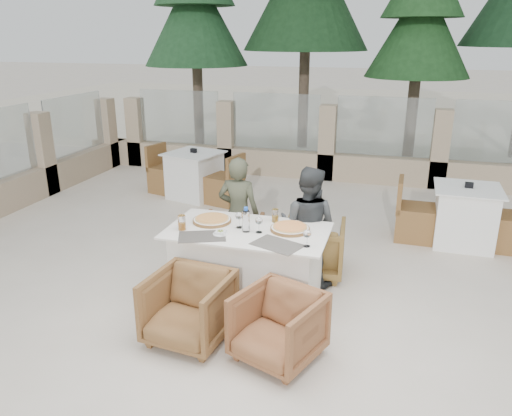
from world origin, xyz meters
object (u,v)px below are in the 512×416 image
(beer_glass_left, at_px, (182,223))
(diner_left, at_px, (239,213))
(armchair_far_left, at_px, (231,244))
(armchair_near_left, at_px, (189,308))
(pizza_left, at_px, (212,220))
(wine_glass_corner, at_px, (307,237))
(wine_glass_near, at_px, (259,224))
(armchair_near_right, at_px, (278,327))
(pizza_right, at_px, (290,228))
(olive_dish, at_px, (221,232))
(dining_table, at_px, (248,265))
(bg_table_b, at_px, (465,216))
(armchair_far_right, at_px, (314,248))
(diner_right, at_px, (308,226))
(wine_glass_centre, at_px, (239,219))
(beer_glass_right, at_px, (275,216))
(bg_table_a, at_px, (195,175))
(water_bottle, at_px, (246,219))

(beer_glass_left, bearing_deg, diner_left, 71.71)
(armchair_far_left, height_order, armchair_near_left, armchair_far_left)
(pizza_left, height_order, wine_glass_corner, wine_glass_corner)
(wine_glass_near, distance_m, armchair_near_right, 1.10)
(wine_glass_near, distance_m, armchair_far_left, 0.99)
(pizza_right, distance_m, armchair_far_left, 1.05)
(wine_glass_near, bearing_deg, beer_glass_left, -169.24)
(pizza_right, height_order, olive_dish, pizza_right)
(wine_glass_corner, bearing_deg, armchair_near_right, -99.08)
(armchair_near_right, bearing_deg, dining_table, 141.95)
(bg_table_b, bearing_deg, pizza_right, -130.94)
(wine_glass_near, relative_size, diner_left, 0.14)
(armchair_far_right, bearing_deg, beer_glass_left, 34.47)
(dining_table, height_order, pizza_left, pizza_left)
(diner_right, xyz_separation_m, bg_table_b, (1.77, 1.61, -0.27))
(pizza_right, distance_m, wine_glass_near, 0.32)
(wine_glass_centre, xyz_separation_m, beer_glass_left, (-0.53, -0.21, -0.02))
(beer_glass_left, relative_size, armchair_near_right, 0.23)
(diner_right, bearing_deg, armchair_far_right, -92.28)
(wine_glass_corner, height_order, armchair_far_right, wine_glass_corner)
(beer_glass_right, xyz_separation_m, olive_dish, (-0.42, -0.49, -0.05))
(wine_glass_corner, height_order, olive_dish, wine_glass_corner)
(armchair_near_left, distance_m, bg_table_a, 4.21)
(pizza_left, xyz_separation_m, beer_glass_left, (-0.21, -0.29, 0.05))
(armchair_far_right, bearing_deg, wine_glass_near, 58.00)
(pizza_right, height_order, wine_glass_centre, wine_glass_centre)
(water_bottle, xyz_separation_m, bg_table_a, (-1.88, 3.10, -0.51))
(dining_table, relative_size, pizza_right, 4.10)
(water_bottle, height_order, wine_glass_centre, water_bottle)
(wine_glass_centre, distance_m, wine_glass_corner, 0.79)
(pizza_right, relative_size, armchair_near_right, 0.59)
(water_bottle, bearing_deg, armchair_near_right, -57.41)
(armchair_far_left, xyz_separation_m, diner_right, (0.89, -0.04, 0.34))
(olive_dish, relative_size, diner_left, 0.08)
(pizza_left, bearing_deg, armchair_far_right, 35.01)
(armchair_near_left, relative_size, bg_table_a, 0.42)
(water_bottle, relative_size, bg_table_b, 0.15)
(olive_dish, relative_size, armchair_near_left, 0.16)
(beer_glass_right, relative_size, armchair_near_right, 0.21)
(bg_table_b, bearing_deg, diner_left, -149.67)
(wine_glass_near, height_order, armchair_near_left, wine_glass_near)
(pizza_left, height_order, olive_dish, pizza_left)
(dining_table, xyz_separation_m, pizza_left, (-0.42, 0.11, 0.41))
(olive_dish, height_order, diner_left, diner_left)
(dining_table, distance_m, beer_glass_left, 0.80)
(dining_table, xyz_separation_m, armchair_near_right, (0.54, -0.89, -0.08))
(olive_dish, xyz_separation_m, diner_left, (-0.11, 0.90, -0.13))
(water_bottle, height_order, armchair_near_right, water_bottle)
(armchair_near_left, distance_m, diner_right, 1.65)
(wine_glass_near, xyz_separation_m, armchair_far_left, (-0.52, 0.64, -0.54))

